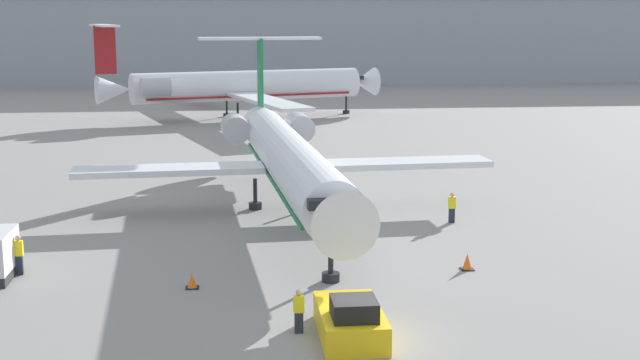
# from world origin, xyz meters

# --- Properties ---
(ground_plane) EXTENTS (600.00, 600.00, 0.00)m
(ground_plane) POSITION_xyz_m (0.00, 0.00, 0.00)
(ground_plane) COLOR gray
(terminal_building) EXTENTS (180.00, 16.80, 15.22)m
(terminal_building) POSITION_xyz_m (0.00, 120.00, 7.64)
(terminal_building) COLOR #8C939E
(terminal_building) RESTS_ON ground
(airplane_main) EXTENTS (24.97, 34.02, 9.85)m
(airplane_main) POSITION_xyz_m (-1.16, 21.62, 3.32)
(airplane_main) COLOR silver
(airplane_main) RESTS_ON ground
(pushback_tug) EXTENTS (2.28, 4.59, 1.74)m
(pushback_tug) POSITION_xyz_m (-0.27, 0.47, 0.64)
(pushback_tug) COLOR yellow
(pushback_tug) RESTS_ON ground
(worker_near_tug) EXTENTS (0.40, 0.24, 1.67)m
(worker_near_tug) POSITION_xyz_m (-2.12, 1.04, 0.87)
(worker_near_tug) COLOR #232838
(worker_near_tug) RESTS_ON ground
(worker_by_wing) EXTENTS (0.40, 0.24, 1.73)m
(worker_by_wing) POSITION_xyz_m (7.84, 17.63, 0.90)
(worker_by_wing) COLOR #232838
(worker_by_wing) RESTS_ON ground
(worker_on_apron) EXTENTS (0.40, 0.26, 1.84)m
(worker_on_apron) POSITION_xyz_m (-14.10, 9.75, 0.97)
(worker_on_apron) COLOR #232838
(worker_on_apron) RESTS_ON ground
(traffic_cone_left) EXTENTS (0.58, 0.58, 0.69)m
(traffic_cone_left) POSITION_xyz_m (-6.26, 6.93, 0.33)
(traffic_cone_left) COLOR black
(traffic_cone_left) RESTS_ON ground
(traffic_cone_right) EXTENTS (0.60, 0.60, 0.75)m
(traffic_cone_right) POSITION_xyz_m (6.26, 8.46, 0.36)
(traffic_cone_right) COLOR black
(traffic_cone_right) RESTS_ON ground
(airplane_parked_far_left) EXTENTS (32.35, 38.23, 10.40)m
(airplane_parked_far_left) POSITION_xyz_m (-3.39, 68.73, 3.64)
(airplane_parked_far_left) COLOR silver
(airplane_parked_far_left) RESTS_ON ground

